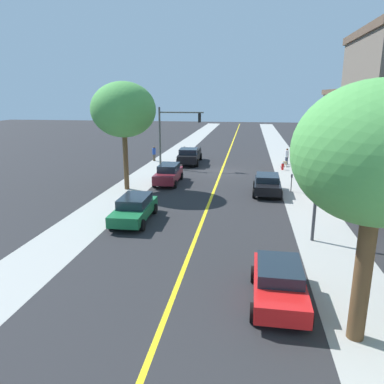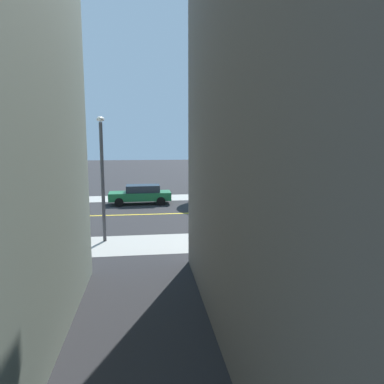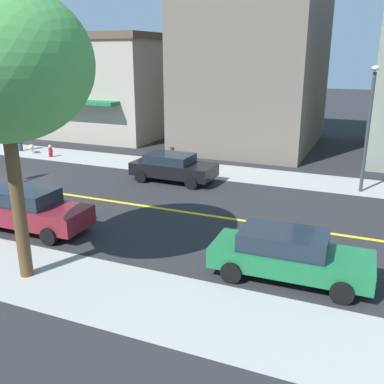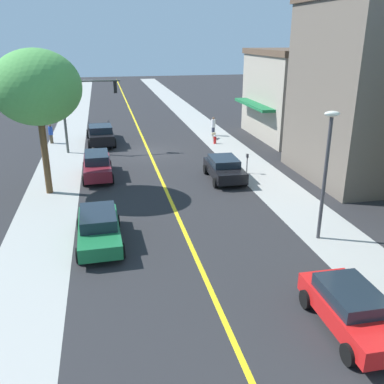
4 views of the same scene
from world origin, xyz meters
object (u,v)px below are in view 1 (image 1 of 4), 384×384
at_px(street_tree_left_near, 123,110).
at_px(street_lamp, 318,170).
at_px(small_dog, 285,163).
at_px(street_tree_right_corner, 378,155).
at_px(fire_hydrant, 283,166).
at_px(maroon_sedan_right_curb, 169,174).
at_px(pedestrian_blue_shirt, 154,153).
at_px(parking_meter, 292,180).
at_px(green_sedan_right_curb, 134,208).
at_px(black_sedan_left_curb, 267,184).
at_px(black_pickup_truck, 190,155).
at_px(red_sedan_left_curb, 279,282).
at_px(pedestrian_white_shirt, 287,156).
at_px(traffic_light_mast, 173,128).

bearing_deg(street_tree_left_near, street_lamp, 145.27).
bearing_deg(small_dog, street_tree_right_corner, 34.96).
bearing_deg(street_tree_right_corner, fire_hydrant, -89.93).
bearing_deg(street_lamp, fire_hydrant, -90.06).
bearing_deg(small_dog, maroon_sedan_right_curb, -12.56).
bearing_deg(pedestrian_blue_shirt, street_lamp, 65.89).
height_order(parking_meter, green_sedan_right_curb, green_sedan_right_curb).
bearing_deg(black_sedan_left_curb, street_tree_right_corner, 7.93).
bearing_deg(maroon_sedan_right_curb, street_tree_left_near, -49.97).
distance_m(street_lamp, black_pickup_truck, 23.17).
relative_size(street_tree_left_near, street_lamp, 1.40).
distance_m(street_tree_right_corner, black_sedan_left_curb, 17.83).
bearing_deg(street_lamp, street_tree_left_near, -34.73).
relative_size(street_lamp, black_pickup_truck, 0.94).
bearing_deg(street_tree_left_near, street_tree_right_corner, 127.47).
relative_size(parking_meter, green_sedan_right_curb, 0.29).
height_order(parking_meter, black_sedan_left_curb, black_sedan_left_curb).
xyz_separation_m(parking_meter, red_sedan_left_curb, (2.10, 16.18, -0.16)).
distance_m(parking_meter, maroon_sedan_right_curb, 10.02).
distance_m(street_tree_left_near, parking_meter, 13.85).
bearing_deg(green_sedan_right_curb, pedestrian_white_shirt, 151.04).
relative_size(street_tree_right_corner, pedestrian_white_shirt, 4.37).
bearing_deg(street_lamp, small_dog, -91.15).
height_order(maroon_sedan_right_curb, pedestrian_blue_shirt, pedestrian_blue_shirt).
distance_m(traffic_light_mast, black_pickup_truck, 4.28).
distance_m(fire_hydrant, black_pickup_truck, 9.97).
height_order(red_sedan_left_curb, pedestrian_white_shirt, pedestrian_white_shirt).
xyz_separation_m(fire_hydrant, black_sedan_left_curb, (1.92, 9.58, 0.37)).
bearing_deg(parking_meter, traffic_light_mast, -36.81).
xyz_separation_m(street_tree_right_corner, fire_hydrant, (0.03, -26.62, -5.25)).
bearing_deg(traffic_light_mast, fire_hydrant, 2.70).
relative_size(street_tree_left_near, traffic_light_mast, 1.35).
height_order(pedestrian_blue_shirt, small_dog, pedestrian_blue_shirt).
xyz_separation_m(maroon_sedan_right_curb, green_sedan_right_curb, (-0.07, 9.76, -0.06)).
relative_size(maroon_sedan_right_curb, black_pickup_truck, 0.76).
xyz_separation_m(fire_hydrant, street_lamp, (0.02, 18.72, 3.28)).
distance_m(street_tree_left_near, street_tree_right_corner, 21.14).
xyz_separation_m(parking_meter, maroon_sedan_right_curb, (9.93, -1.31, -0.07)).
xyz_separation_m(maroon_sedan_right_curb, black_sedan_left_curb, (-8.07, 2.22, -0.07)).
height_order(street_tree_left_near, red_sedan_left_curb, street_tree_left_near).
bearing_deg(small_dog, parking_meter, 33.24).
xyz_separation_m(street_tree_right_corner, pedestrian_white_shirt, (-0.63, -29.73, -4.72)).
relative_size(red_sedan_left_curb, green_sedan_right_curb, 0.88).
xyz_separation_m(street_lamp, small_dog, (-0.41, -20.62, -3.26)).
relative_size(maroon_sedan_right_curb, pedestrian_blue_shirt, 2.88).
bearing_deg(traffic_light_mast, street_lamp, -59.00).
height_order(black_pickup_truck, small_dog, black_pickup_truck).
bearing_deg(traffic_light_mast, pedestrian_blue_shirt, 129.50).
height_order(fire_hydrant, green_sedan_right_curb, green_sedan_right_curb).
xyz_separation_m(red_sedan_left_curb, pedestrian_white_shirt, (-2.81, -27.97, 0.18)).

